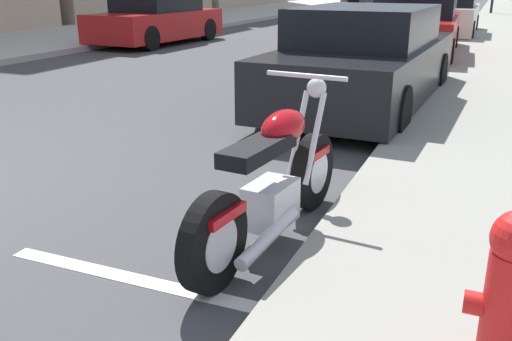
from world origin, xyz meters
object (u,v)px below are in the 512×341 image
(parked_car_behind_motorcycle, at_px, (365,60))
(car_opposite_curb, at_px, (157,19))
(parked_car_near_corner, at_px, (445,14))
(parked_motorcycle, at_px, (273,185))
(parked_car_mid_block, at_px, (416,29))

(parked_car_behind_motorcycle, height_order, car_opposite_curb, car_opposite_curb)
(parked_car_near_corner, bearing_deg, parked_motorcycle, -179.24)
(parked_motorcycle, height_order, parked_car_behind_motorcycle, parked_car_behind_motorcycle)
(parked_motorcycle, height_order, parked_car_mid_block, parked_car_mid_block)
(parked_car_behind_motorcycle, relative_size, parked_car_near_corner, 1.06)
(parked_motorcycle, relative_size, parked_car_mid_block, 0.44)
(parked_motorcycle, xyz_separation_m, parked_car_behind_motorcycle, (4.56, 0.38, 0.24))
(parked_car_near_corner, xyz_separation_m, car_opposite_curb, (-5.11, 7.21, -0.04))
(parked_car_behind_motorcycle, bearing_deg, car_opposite_curb, 52.98)
(parked_car_mid_block, height_order, parked_car_near_corner, parked_car_near_corner)
(parked_motorcycle, distance_m, parked_car_near_corner, 15.51)
(parked_motorcycle, relative_size, parked_car_behind_motorcycle, 0.43)
(car_opposite_curb, bearing_deg, parked_car_mid_block, 90.58)
(parked_car_behind_motorcycle, height_order, parked_car_mid_block, parked_car_mid_block)
(parked_car_behind_motorcycle, bearing_deg, parked_car_mid_block, 2.98)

